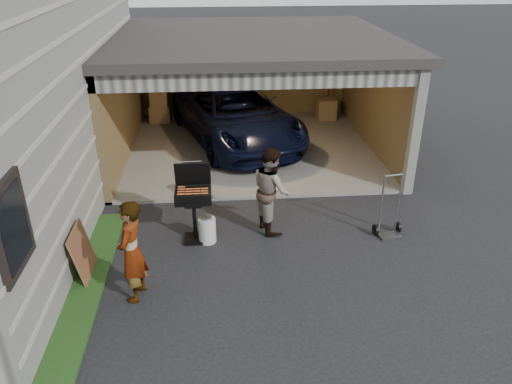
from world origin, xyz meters
TOP-DOWN VIEW (x-y plane):
  - ground at (0.00, 0.00)m, footprint 80.00×80.00m
  - groundcover_strip at (-2.25, -1.00)m, footprint 0.50×8.00m
  - garage at (0.76, 6.79)m, footprint 6.80×6.30m
  - minivan at (0.38, 6.89)m, footprint 3.80×5.65m
  - woman at (-1.45, 0.44)m, footprint 0.50×0.66m
  - man at (0.80, 2.30)m, footprint 0.80×0.92m
  - bbq_grill at (-0.60, 2.04)m, footprint 0.63×0.56m
  - propane_tank at (-0.38, 1.93)m, footprint 0.37×0.37m
  - plywood_panel at (-2.34, 1.05)m, footprint 0.22×0.78m
  - hand_truck at (2.93, 1.88)m, footprint 0.52×0.43m

SIDE VIEW (x-z plane):
  - ground at x=0.00m, z-range 0.00..0.00m
  - groundcover_strip at x=-2.25m, z-range 0.00..0.06m
  - hand_truck at x=2.93m, z-range -0.37..0.84m
  - propane_tank at x=-0.38m, z-range 0.00..0.47m
  - plywood_panel at x=-2.34m, z-range 0.00..0.86m
  - minivan at x=0.38m, z-range 0.00..1.44m
  - woman at x=-1.45m, z-range 0.00..1.61m
  - man at x=0.80m, z-range 0.00..1.62m
  - bbq_grill at x=-0.60m, z-range 0.14..1.55m
  - garage at x=0.76m, z-range 0.42..3.32m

